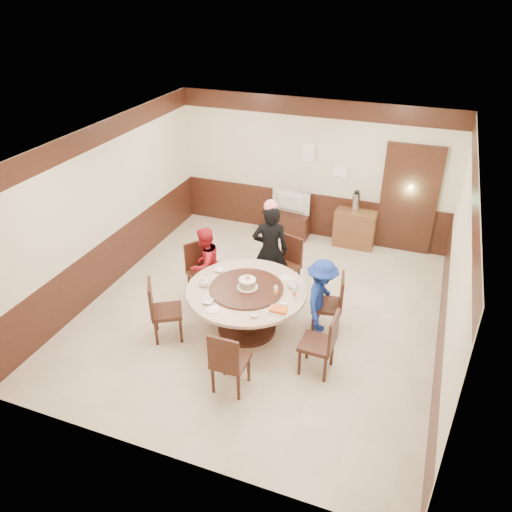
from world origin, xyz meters
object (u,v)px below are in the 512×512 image
at_px(banquet_table, 247,301).
at_px(television, 289,203).
at_px(tv_stand, 289,224).
at_px(shrimp_platter, 279,310).
at_px(person_standing, 270,251).
at_px(side_cabinet, 355,229).
at_px(birthday_cake, 247,283).
at_px(person_red, 205,264).
at_px(person_blue, 321,298).
at_px(thermos, 356,202).

distance_m(banquet_table, television, 3.29).
bearing_deg(tv_stand, television, 0.00).
distance_m(banquet_table, shrimp_platter, 0.77).
relative_size(person_standing, side_cabinet, 2.05).
bearing_deg(shrimp_platter, birthday_cake, 148.09).
height_order(tv_stand, side_cabinet, side_cabinet).
height_order(person_standing, person_red, person_standing).
bearing_deg(person_blue, tv_stand, 25.86).
relative_size(person_red, birthday_cake, 4.12).
bearing_deg(television, shrimp_platter, 112.03).
height_order(banquet_table, person_standing, person_standing).
relative_size(side_cabinet, thermos, 2.11).
height_order(person_standing, television, person_standing).
bearing_deg(tv_stand, banquet_table, -83.86).
relative_size(television, side_cabinet, 1.02).
xyz_separation_m(banquet_table, person_red, (-0.97, 0.60, 0.11)).
height_order(person_standing, thermos, person_standing).
relative_size(person_red, thermos, 3.39).
height_order(birthday_cake, shrimp_platter, birthday_cake).
distance_m(banquet_table, thermos, 3.46).
bearing_deg(shrimp_platter, banquet_table, 149.02).
bearing_deg(banquet_table, shrimp_platter, -30.98).
bearing_deg(person_standing, person_red, 8.86).
distance_m(person_standing, thermos, 2.41).
distance_m(banquet_table, side_cabinet, 3.45).
distance_m(birthday_cake, thermos, 3.43).
height_order(shrimp_platter, thermos, thermos).
bearing_deg(tv_stand, side_cabinet, 1.26).
relative_size(person_blue, birthday_cake, 4.04).
relative_size(birthday_cake, television, 0.38).
xyz_separation_m(person_blue, tv_stand, (-1.41, 2.93, -0.38)).
xyz_separation_m(person_standing, birthday_cake, (0.03, -1.10, 0.03)).
xyz_separation_m(person_blue, side_cabinet, (-0.04, 2.96, -0.25)).
relative_size(shrimp_platter, tv_stand, 0.35).
bearing_deg(person_standing, banquet_table, 71.49).
relative_size(tv_stand, television, 1.04).
distance_m(person_blue, tv_stand, 3.27).
bearing_deg(banquet_table, person_standing, 90.92).
distance_m(person_red, tv_stand, 2.77).
relative_size(person_red, shrimp_platter, 4.29).
xyz_separation_m(person_blue, thermos, (-0.08, 2.96, 0.31)).
bearing_deg(side_cabinet, thermos, 180.00).
distance_m(banquet_table, person_red, 1.15).
xyz_separation_m(banquet_table, thermos, (0.98, 3.30, 0.41)).
bearing_deg(shrimp_platter, person_standing, 113.39).
relative_size(shrimp_platter, television, 0.37).
bearing_deg(person_standing, side_cabinet, -134.65).
xyz_separation_m(banquet_table, television, (-0.35, 3.27, 0.20)).
bearing_deg(side_cabinet, tv_stand, -178.74).
relative_size(person_standing, birthday_cake, 5.24).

